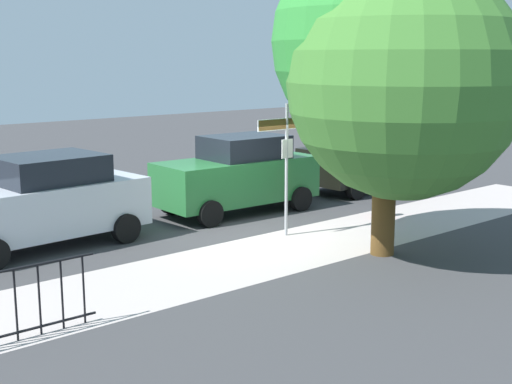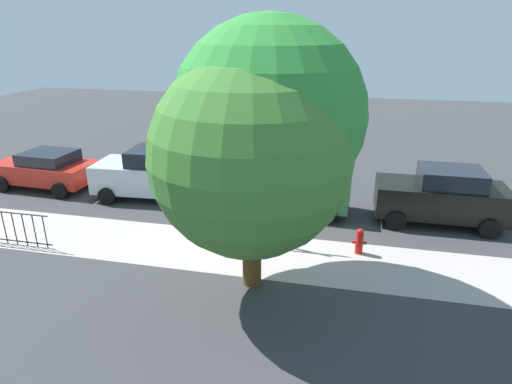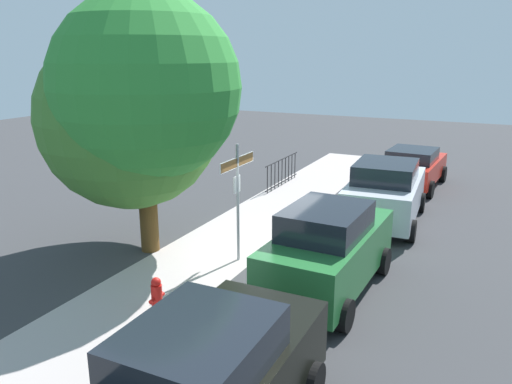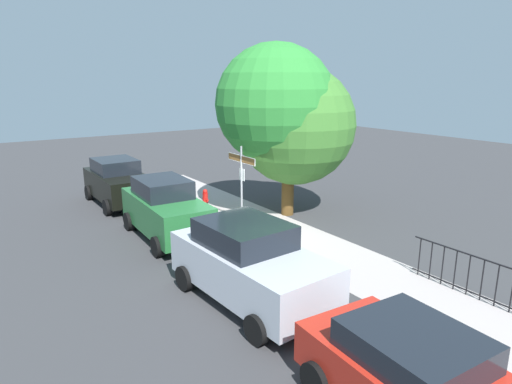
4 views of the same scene
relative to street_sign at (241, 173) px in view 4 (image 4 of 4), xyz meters
The scene contains 10 objects.
ground_plane 2.14m from the street_sign, 38.74° to the right, with size 60.00×60.00×0.00m, color #38383A.
sidewalk_strip 3.35m from the street_sign, 19.77° to the left, with size 24.00×2.60×0.00m, color #ADA19E.
street_sign is the anchor object (origin of this frame).
shade_tree 3.09m from the street_sign, 104.91° to the left, with size 4.79×5.29×6.51m.
car_black 6.37m from the street_sign, 155.77° to the right, with size 4.12×2.04×1.90m.
car_green 2.85m from the street_sign, 105.39° to the right, with size 4.28×2.07×1.98m.
car_silver 5.38m from the street_sign, 30.54° to the right, with size 4.46×2.35×1.93m.
car_red 9.79m from the street_sign, 16.46° to the right, with size 4.10×2.28×1.52m.
iron_fence 7.72m from the street_sign, 14.52° to the left, with size 3.13×0.04×1.07m.
fire_hydrant 3.53m from the street_sign, behind, with size 0.42×0.22×0.78m.
Camera 4 is at (12.12, -7.62, 5.19)m, focal length 31.02 mm.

